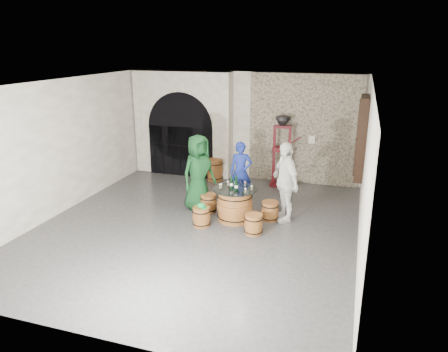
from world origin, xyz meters
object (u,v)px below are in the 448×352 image
(person_white, at_px, (285,182))
(side_barrel, at_px, (215,170))
(barrel_stool_near_right, at_px, (253,224))
(wine_bottle_center, at_px, (236,185))
(barrel_stool_right, at_px, (270,211))
(person_blue, at_px, (241,172))
(wine_bottle_right, at_px, (236,181))
(wine_bottle_left, at_px, (231,183))
(barrel_stool_left, at_px, (208,203))
(barrel_stool_near_left, at_px, (201,217))
(barrel_table, at_px, (235,205))
(corking_press, at_px, (282,146))
(person_green, at_px, (199,173))
(barrel_stool_far, at_px, (239,199))

(person_white, bearing_deg, side_barrel, -169.20)
(barrel_stool_near_right, xyz_separation_m, wine_bottle_center, (-0.54, 0.47, 0.69))
(barrel_stool_right, relative_size, person_blue, 0.28)
(wine_bottle_right, bearing_deg, wine_bottle_left, -109.48)
(barrel_stool_near_right, bearing_deg, barrel_stool_left, 146.89)
(barrel_stool_right, relative_size, barrel_stool_near_left, 1.00)
(side_barrel, bearing_deg, barrel_table, -62.24)
(corking_press, bearing_deg, barrel_stool_near_left, -112.23)
(barrel_stool_right, distance_m, wine_bottle_left, 1.14)
(barrel_stool_near_right, relative_size, person_white, 0.24)
(wine_bottle_left, bearing_deg, side_barrel, 116.37)
(wine_bottle_left, xyz_separation_m, wine_bottle_center, (0.15, -0.11, 0.00))
(person_white, distance_m, wine_bottle_right, 1.14)
(barrel_table, relative_size, corking_press, 0.50)
(wine_bottle_left, relative_size, wine_bottle_center, 1.00)
(person_green, distance_m, wine_bottle_center, 1.25)
(wine_bottle_left, bearing_deg, person_green, 156.31)
(person_white, height_order, side_barrel, person_white)
(barrel_stool_near_right, relative_size, barrel_stool_near_left, 1.00)
(person_blue, xyz_separation_m, wine_bottle_left, (0.13, -1.26, 0.12))
(barrel_stool_far, xyz_separation_m, person_white, (1.23, -0.44, 0.71))
(person_blue, xyz_separation_m, wine_bottle_center, (0.28, -1.37, 0.12))
(barrel_stool_left, distance_m, person_green, 0.79)
(barrel_table, xyz_separation_m, wine_bottle_center, (0.06, -0.11, 0.53))
(wine_bottle_right, relative_size, side_barrel, 0.49)
(barrel_stool_near_left, bearing_deg, side_barrel, 103.69)
(barrel_stool_far, relative_size, barrel_stool_near_left, 1.00)
(barrel_stool_near_left, bearing_deg, corking_press, 70.67)
(barrel_stool_right, bearing_deg, wine_bottle_center, -151.77)
(barrel_table, distance_m, barrel_stool_far, 0.85)
(person_blue, bearing_deg, barrel_table, -93.58)
(barrel_stool_far, bearing_deg, corking_press, 71.10)
(person_blue, bearing_deg, corking_press, 50.96)
(barrel_stool_near_left, relative_size, wine_bottle_left, 1.39)
(barrel_stool_near_left, distance_m, side_barrel, 3.35)
(barrel_stool_far, bearing_deg, barrel_stool_left, -141.29)
(person_blue, bearing_deg, wine_bottle_right, -93.52)
(barrel_stool_near_left, xyz_separation_m, corking_press, (1.19, 3.38, 0.96))
(person_blue, height_order, wine_bottle_center, person_blue)
(barrel_stool_near_right, bearing_deg, barrel_stool_right, 77.73)
(barrel_table, xyz_separation_m, barrel_stool_near_right, (0.60, -0.58, -0.16))
(barrel_table, relative_size, wine_bottle_right, 3.12)
(barrel_table, xyz_separation_m, corking_press, (0.55, 2.84, 0.80))
(person_green, distance_m, side_barrel, 2.38)
(barrel_stool_near_left, bearing_deg, barrel_stool_right, 30.01)
(barrel_stool_left, relative_size, barrel_stool_near_left, 1.00)
(wine_bottle_right, bearing_deg, corking_press, 77.77)
(barrel_stool_near_right, bearing_deg, barrel_table, 135.95)
(wine_bottle_left, bearing_deg, barrel_stool_far, 93.77)
(barrel_stool_right, distance_m, corking_press, 2.75)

